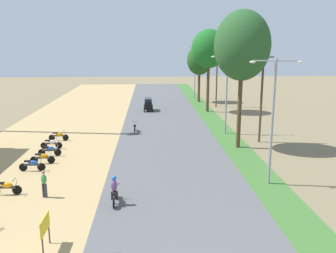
{
  "coord_description": "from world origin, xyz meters",
  "views": [
    {
      "loc": [
        -1.65,
        -10.36,
        8.59
      ],
      "look_at": [
        -0.07,
        19.52,
        1.81
      ],
      "focal_mm": 38.64,
      "sensor_mm": 36.0,
      "label": 1
    }
  ],
  "objects_px": {
    "median_tree_nearest": "(242,46)",
    "motorbike_foreground_rider": "(114,190)",
    "median_tree_second": "(209,49)",
    "median_tree_third": "(199,60)",
    "pedestrian_on_shoulder": "(44,182)",
    "parked_motorbike_seventh": "(59,135)",
    "parked_motorbike_third": "(32,164)",
    "parked_motorbike_sixth": "(52,143)",
    "motorbike_ahead_second": "(135,127)",
    "streetlamp_mid": "(227,89)",
    "utility_pole_near": "(217,72)",
    "streetlamp_far": "(195,69)",
    "parked_motorbike_fourth": "(43,157)",
    "parked_motorbike_fifth": "(50,150)",
    "utility_pole_far": "(262,96)",
    "streetlamp_near": "(273,114)",
    "street_signboard": "(45,227)",
    "parked_motorbike_second": "(6,187)"
  },
  "relations": [
    {
      "from": "median_tree_nearest",
      "to": "motorbike_foreground_rider",
      "type": "xyz_separation_m",
      "value": [
        -9.47,
        -10.8,
        -7.65
      ]
    },
    {
      "from": "median_tree_second",
      "to": "median_tree_third",
      "type": "xyz_separation_m",
      "value": [
        -0.0,
        8.37,
        -1.74
      ]
    },
    {
      "from": "pedestrian_on_shoulder",
      "to": "median_tree_second",
      "type": "bearing_deg",
      "value": 62.92
    },
    {
      "from": "parked_motorbike_seventh",
      "to": "median_tree_nearest",
      "type": "height_order",
      "value": "median_tree_nearest"
    },
    {
      "from": "parked_motorbike_third",
      "to": "parked_motorbike_sixth",
      "type": "height_order",
      "value": "same"
    },
    {
      "from": "motorbike_ahead_second",
      "to": "median_tree_third",
      "type": "bearing_deg",
      "value": 64.88
    },
    {
      "from": "streetlamp_mid",
      "to": "utility_pole_near",
      "type": "xyz_separation_m",
      "value": [
        2.02,
        15.92,
        0.47
      ]
    },
    {
      "from": "streetlamp_far",
      "to": "parked_motorbike_fourth",
      "type": "bearing_deg",
      "value": -115.04
    },
    {
      "from": "parked_motorbike_fifth",
      "to": "parked_motorbike_sixth",
      "type": "distance_m",
      "value": 2.06
    },
    {
      "from": "parked_motorbike_fourth",
      "to": "streetlamp_mid",
      "type": "bearing_deg",
      "value": 29.08
    },
    {
      "from": "parked_motorbike_fifth",
      "to": "motorbike_ahead_second",
      "type": "distance_m",
      "value": 9.95
    },
    {
      "from": "parked_motorbike_fourth",
      "to": "median_tree_third",
      "type": "height_order",
      "value": "median_tree_third"
    },
    {
      "from": "parked_motorbike_third",
      "to": "median_tree_third",
      "type": "bearing_deg",
      "value": 62.74
    },
    {
      "from": "parked_motorbike_fifth",
      "to": "median_tree_second",
      "type": "height_order",
      "value": "median_tree_second"
    },
    {
      "from": "motorbike_foreground_rider",
      "to": "parked_motorbike_fifth",
      "type": "bearing_deg",
      "value": 122.76
    },
    {
      "from": "parked_motorbike_seventh",
      "to": "utility_pole_far",
      "type": "bearing_deg",
      "value": -3.87
    },
    {
      "from": "median_tree_third",
      "to": "utility_pole_near",
      "type": "distance_m",
      "value": 5.06
    },
    {
      "from": "parked_motorbike_sixth",
      "to": "streetlamp_near",
      "type": "height_order",
      "value": "streetlamp_near"
    },
    {
      "from": "motorbike_ahead_second",
      "to": "pedestrian_on_shoulder",
      "type": "bearing_deg",
      "value": -106.21
    },
    {
      "from": "utility_pole_near",
      "to": "motorbike_ahead_second",
      "type": "xyz_separation_m",
      "value": [
        -10.93,
        -14.86,
        -4.38
      ]
    },
    {
      "from": "streetlamp_far",
      "to": "utility_pole_far",
      "type": "relative_size",
      "value": 1.04
    },
    {
      "from": "parked_motorbike_sixth",
      "to": "street_signboard",
      "type": "relative_size",
      "value": 1.2
    },
    {
      "from": "pedestrian_on_shoulder",
      "to": "utility_pole_near",
      "type": "distance_m",
      "value": 34.46
    },
    {
      "from": "street_signboard",
      "to": "median_tree_nearest",
      "type": "height_order",
      "value": "median_tree_nearest"
    },
    {
      "from": "parked_motorbike_sixth",
      "to": "utility_pole_far",
      "type": "xyz_separation_m",
      "value": [
        18.1,
        1.43,
        3.67
      ]
    },
    {
      "from": "parked_motorbike_seventh",
      "to": "parked_motorbike_sixth",
      "type": "bearing_deg",
      "value": -89.38
    },
    {
      "from": "street_signboard",
      "to": "median_tree_nearest",
      "type": "xyz_separation_m",
      "value": [
        11.96,
        15.19,
        7.39
      ]
    },
    {
      "from": "median_tree_second",
      "to": "median_tree_third",
      "type": "height_order",
      "value": "median_tree_second"
    },
    {
      "from": "streetlamp_mid",
      "to": "parked_motorbike_third",
      "type": "bearing_deg",
      "value": -147.04
    },
    {
      "from": "parked_motorbike_fifth",
      "to": "street_signboard",
      "type": "height_order",
      "value": "street_signboard"
    },
    {
      "from": "parked_motorbike_fourth",
      "to": "streetlamp_far",
      "type": "distance_m",
      "value": 36.35
    },
    {
      "from": "parked_motorbike_fourth",
      "to": "utility_pole_far",
      "type": "distance_m",
      "value": 18.87
    },
    {
      "from": "median_tree_second",
      "to": "parked_motorbike_fourth",
      "type": "bearing_deg",
      "value": -126.94
    },
    {
      "from": "parked_motorbike_seventh",
      "to": "median_tree_second",
      "type": "height_order",
      "value": "median_tree_second"
    },
    {
      "from": "streetlamp_far",
      "to": "streetlamp_mid",
      "type": "bearing_deg",
      "value": -90.0
    },
    {
      "from": "parked_motorbike_third",
      "to": "street_signboard",
      "type": "distance_m",
      "value": 10.69
    },
    {
      "from": "streetlamp_mid",
      "to": "utility_pole_near",
      "type": "height_order",
      "value": "utility_pole_near"
    },
    {
      "from": "street_signboard",
      "to": "median_tree_third",
      "type": "distance_m",
      "value": 42.6
    },
    {
      "from": "median_tree_nearest",
      "to": "utility_pole_far",
      "type": "relative_size",
      "value": 1.4
    },
    {
      "from": "pedestrian_on_shoulder",
      "to": "parked_motorbike_sixth",
      "type": "bearing_deg",
      "value": 102.3
    },
    {
      "from": "parked_motorbike_fourth",
      "to": "utility_pole_far",
      "type": "relative_size",
      "value": 0.22
    },
    {
      "from": "parked_motorbike_third",
      "to": "median_tree_second",
      "type": "distance_m",
      "value": 28.15
    },
    {
      "from": "parked_motorbike_second",
      "to": "parked_motorbike_third",
      "type": "xyz_separation_m",
      "value": [
        0.25,
        4.05,
        0.0
      ]
    },
    {
      "from": "parked_motorbike_second",
      "to": "street_signboard",
      "type": "distance_m",
      "value": 7.16
    },
    {
      "from": "pedestrian_on_shoulder",
      "to": "street_signboard",
      "type": "bearing_deg",
      "value": -74.0
    },
    {
      "from": "parked_motorbike_sixth",
      "to": "motorbike_ahead_second",
      "type": "relative_size",
      "value": 1.0
    },
    {
      "from": "parked_motorbike_fifth",
      "to": "streetlamp_near",
      "type": "height_order",
      "value": "streetlamp_near"
    },
    {
      "from": "parked_motorbike_fourth",
      "to": "parked_motorbike_seventh",
      "type": "bearing_deg",
      "value": 93.52
    },
    {
      "from": "median_tree_third",
      "to": "motorbike_foreground_rider",
      "type": "height_order",
      "value": "median_tree_third"
    },
    {
      "from": "median_tree_nearest",
      "to": "streetlamp_near",
      "type": "height_order",
      "value": "median_tree_nearest"
    }
  ]
}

